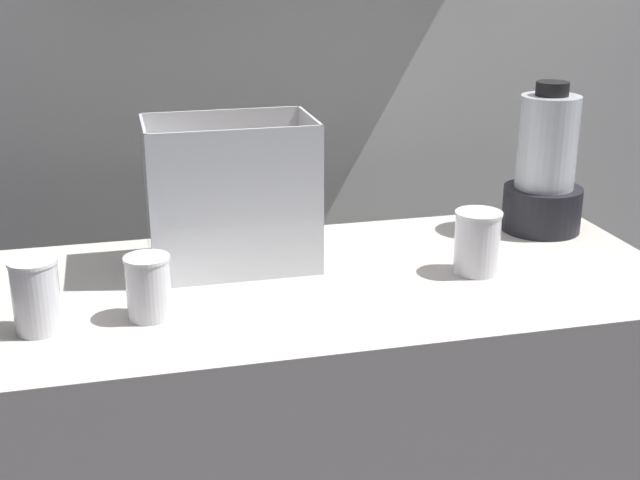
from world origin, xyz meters
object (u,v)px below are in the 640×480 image
Objects in this scene: juice_cup_pomegranate_left at (149,290)px; blender_pitcher at (545,172)px; carrot_display_bin at (235,220)px; juice_cup_orange_far_left at (36,298)px; juice_cup_beet_middle at (477,245)px.

blender_pitcher is at bearing 17.12° from juice_cup_pomegranate_left.
carrot_display_bin is 0.71m from blender_pitcher.
carrot_display_bin is 0.30m from juice_cup_pomegranate_left.
juice_cup_orange_far_left is (-0.37, -0.24, -0.03)m from carrot_display_bin.
juice_cup_beet_middle is (0.45, -0.16, -0.04)m from carrot_display_bin.
juice_cup_orange_far_left reaches higher than juice_cup_beet_middle.
juice_cup_orange_far_left is at bearing -176.70° from juice_cup_pomegranate_left.
blender_pitcher reaches higher than juice_cup_pomegranate_left.
juice_cup_beet_middle is (0.64, 0.06, 0.01)m from juice_cup_pomegranate_left.
carrot_display_bin is 0.44m from juice_cup_orange_far_left.
juice_cup_beet_middle reaches higher than juice_cup_pomegranate_left.
blender_pitcher is 2.97× the size of juice_cup_pomegranate_left.
carrot_display_bin reaches higher than juice_cup_beet_middle.
carrot_display_bin is at bearing -176.01° from blender_pitcher.
blender_pitcher is 0.34m from juice_cup_beet_middle.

